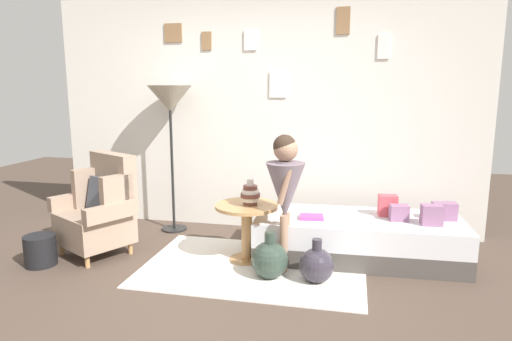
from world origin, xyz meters
The scene contains 17 objects.
ground_plane centered at (0.00, 0.00, 0.00)m, with size 12.00×12.00×0.00m, color #4C3D33.
gallery_wall centered at (0.00, 1.95, 1.30)m, with size 4.80×0.12×2.60m.
rug centered at (0.18, 0.73, 0.01)m, with size 1.97×1.32×0.01m, color silver.
armchair centered at (-1.36, 0.78, 0.44)m, with size 0.90×0.83×0.97m.
daybed centered at (1.09, 1.16, 0.20)m, with size 1.93×0.86×0.40m.
pillow_head centered at (1.86, 1.26, 0.48)m, with size 0.21×0.12×0.16m, color gray.
pillow_mid centered at (1.72, 1.07, 0.49)m, with size 0.18×0.12×0.18m, color gray.
pillow_back centered at (1.45, 1.15, 0.47)m, with size 0.16×0.12×0.14m, color gray.
pillow_extra centered at (1.35, 1.29, 0.50)m, with size 0.17×0.12×0.20m, color #D64C56.
side_table centered at (0.08, 0.88, 0.39)m, with size 0.59×0.59×0.54m.
vase_striped centered at (0.11, 0.88, 0.64)m, with size 0.18×0.18×0.24m.
floor_lamp centered at (-0.95, 1.60, 1.43)m, with size 0.48×0.48×1.62m.
person_child centered at (0.46, 0.73, 0.78)m, with size 0.34×0.34×1.21m.
book_on_daybed centered at (0.66, 1.03, 0.42)m, with size 0.22×0.16×0.03m, color #BB4797.
demijohn_near centered at (0.36, 0.55, 0.16)m, with size 0.32×0.32×0.40m.
demijohn_far centered at (0.75, 0.54, 0.15)m, with size 0.29×0.29×0.38m.
magazine_basket centered at (-1.74, 0.37, 0.14)m, with size 0.28×0.28×0.28m, color black.
Camera 1 is at (1.01, -2.98, 1.60)m, focal length 31.30 mm.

